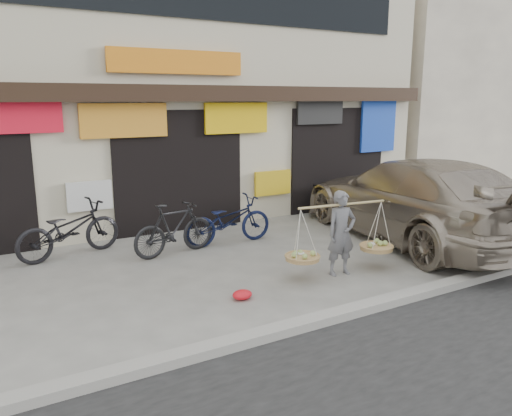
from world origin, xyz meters
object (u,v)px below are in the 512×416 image
bike_0 (69,230)px  bike_3 (69,230)px  suv (414,199)px  bike_1 (174,229)px  bike_2 (228,220)px  street_vendor (341,237)px

bike_0 → bike_3: 0.01m
bike_3 → bike_0: bearing=-104.6°
suv → bike_0: bearing=-11.6°
bike_1 → bike_3: bike_3 is taller
bike_1 → bike_2: size_ratio=0.90×
bike_2 → bike_3: 3.09m
street_vendor → suv: (2.72, 0.95, 0.21)m
street_vendor → bike_3: 5.07m
bike_1 → bike_3: bearing=54.9°
bike_0 → bike_3: bearing=75.4°
bike_0 → suv: bearing=-124.6°
bike_1 → bike_2: (1.23, 0.14, -0.02)m
bike_0 → bike_1: (1.76, -0.87, -0.01)m
bike_0 → bike_1: size_ratio=1.18×
street_vendor → bike_2: 2.72m
street_vendor → bike_2: (-0.82, 2.59, -0.16)m
bike_2 → suv: (3.54, -1.65, 0.38)m
bike_2 → suv: 3.92m
bike_1 → bike_3: (-1.77, 0.87, 0.01)m
suv → bike_1: bearing=-9.1°
suv → bike_3: bearing=-11.6°
bike_2 → suv: size_ratio=0.30×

